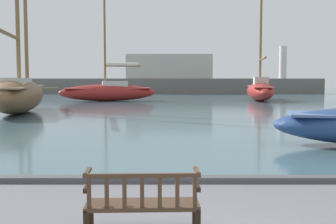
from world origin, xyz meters
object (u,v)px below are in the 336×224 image
Objects in this scene: sailboat_far_starboard at (106,91)px; sailboat_mid_starboard at (258,90)px; park_bench at (141,202)px; sailboat_outer_port at (17,93)px.

sailboat_mid_starboard is at bearing 4.62° from sailboat_far_starboard.
sailboat_far_starboard reaches higher than park_bench.
sailboat_mid_starboard reaches higher than park_bench.
sailboat_far_starboard is 14.36m from sailboat_mid_starboard.
sailboat_outer_port is 22.96m from sailboat_mid_starboard.
park_bench is 0.15× the size of sailboat_mid_starboard.
sailboat_outer_port is (-3.60, -13.21, 0.31)m from sailboat_far_starboard.
sailboat_outer_port is 1.21× the size of sailboat_mid_starboard.
park_bench is 33.53m from sailboat_far_starboard.
sailboat_mid_starboard is (9.13, 34.28, 0.60)m from park_bench.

